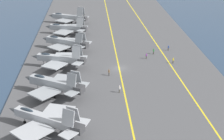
{
  "coord_description": "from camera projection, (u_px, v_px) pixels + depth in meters",
  "views": [
    {
      "loc": [
        -85.7,
        7.45,
        36.66
      ],
      "look_at": [
        -6.93,
        2.39,
        2.9
      ],
      "focal_mm": 55.0,
      "sensor_mm": 36.0,
      "label": 1
    }
  ],
  "objects": [
    {
      "name": "ground_plane",
      "position": [
        119.0,
        70.0,
        93.49
      ],
      "size": [
        2000.0,
        2000.0,
        0.0
      ],
      "primitive_type": "plane",
      "color": "navy"
    },
    {
      "name": "carrier_deck",
      "position": [
        119.0,
        69.0,
        93.41
      ],
      "size": [
        217.51,
        52.98,
        0.4
      ],
      "primitive_type": "cube",
      "color": "#4C4C4F",
      "rests_on": "ground"
    },
    {
      "name": "deck_stripe_foul_line",
      "position": [
        172.0,
        67.0,
        94.19
      ],
      "size": [
        195.65,
        7.36,
        0.01
      ],
      "primitive_type": "cube",
      "rotation": [
        0.0,
        0.0,
        0.04
      ],
      "color": "yellow",
      "rests_on": "carrier_deck"
    },
    {
      "name": "deck_stripe_centerline",
      "position": [
        119.0,
        68.0,
        93.33
      ],
      "size": [
        195.76,
        0.36,
        0.01
      ],
      "primitive_type": "cube",
      "color": "yellow",
      "rests_on": "carrier_deck"
    },
    {
      "name": "parked_jet_second",
      "position": [
        45.0,
        119.0,
        64.4
      ],
      "size": [
        14.17,
        16.76,
        6.29
      ],
      "color": "#A8AAAF",
      "rests_on": "carrier_deck"
    },
    {
      "name": "parked_jet_third",
      "position": [
        54.0,
        83.0,
        78.04
      ],
      "size": [
        13.67,
        15.82,
        6.61
      ],
      "color": "#93999E",
      "rests_on": "carrier_deck"
    },
    {
      "name": "parked_jet_fourth",
      "position": [
        59.0,
        58.0,
        92.66
      ],
      "size": [
        12.73,
        15.76,
        6.83
      ],
      "color": "#9EA3A8",
      "rests_on": "carrier_deck"
    },
    {
      "name": "parked_jet_fifth",
      "position": [
        65.0,
        42.0,
        105.82
      ],
      "size": [
        13.06,
        16.31,
        6.22
      ],
      "color": "#93999E",
      "rests_on": "carrier_deck"
    },
    {
      "name": "parked_jet_sixth",
      "position": [
        67.0,
        28.0,
        121.11
      ],
      "size": [
        13.71,
        15.54,
        6.48
      ],
      "color": "#93999E",
      "rests_on": "carrier_deck"
    },
    {
      "name": "parked_jet_seventh",
      "position": [
        68.0,
        17.0,
        133.94
      ],
      "size": [
        12.36,
        16.51,
        6.88
      ],
      "color": "#93999E",
      "rests_on": "carrier_deck"
    },
    {
      "name": "crew_blue_vest",
      "position": [
        168.0,
        48.0,
        106.16
      ],
      "size": [
        0.32,
        0.42,
        1.65
      ],
      "color": "#383328",
      "rests_on": "carrier_deck"
    },
    {
      "name": "crew_green_vest",
      "position": [
        154.0,
        51.0,
        103.11
      ],
      "size": [
        0.43,
        0.34,
        1.76
      ],
      "color": "#383328",
      "rests_on": "carrier_deck"
    },
    {
      "name": "crew_brown_vest",
      "position": [
        109.0,
        72.0,
        88.53
      ],
      "size": [
        0.45,
        0.39,
        1.79
      ],
      "color": "#383328",
      "rests_on": "carrier_deck"
    },
    {
      "name": "crew_yellow_vest",
      "position": [
        173.0,
        60.0,
        96.38
      ],
      "size": [
        0.45,
        0.37,
        1.68
      ],
      "color": "#383328",
      "rests_on": "carrier_deck"
    },
    {
      "name": "crew_purple_vest",
      "position": [
        146.0,
        56.0,
        99.61
      ],
      "size": [
        0.46,
        0.42,
        1.69
      ],
      "color": "#383328",
      "rests_on": "carrier_deck"
    },
    {
      "name": "crew_white_vest",
      "position": [
        119.0,
        89.0,
        79.52
      ],
      "size": [
        0.45,
        0.45,
        1.82
      ],
      "color": "#4C473D",
      "rests_on": "carrier_deck"
    }
  ]
}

